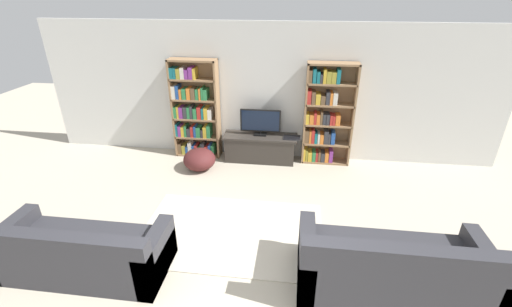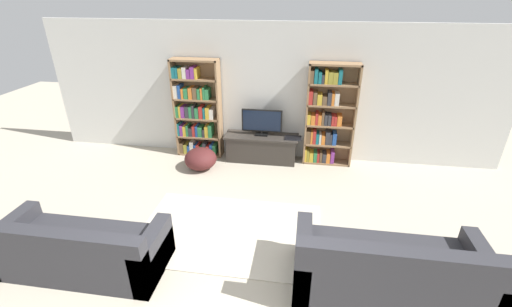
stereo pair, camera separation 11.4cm
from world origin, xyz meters
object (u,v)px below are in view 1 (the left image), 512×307
bookshelf_left (195,112)px  television (260,122)px  couch_left_sectional (82,253)px  tv_stand (260,148)px  couch_right_sofa (393,271)px  beanbag_ottoman (199,159)px  bookshelf_right (325,116)px  laptop (292,138)px

bookshelf_left → television: (1.31, -0.08, -0.11)m
bookshelf_left → couch_left_sectional: 3.44m
tv_stand → couch_right_sofa: couch_right_sofa is taller
couch_left_sectional → beanbag_ottoman: 2.79m
bookshelf_left → television: size_ratio=2.50×
bookshelf_right → laptop: 0.75m
couch_left_sectional → couch_right_sofa: couch_right_sofa is taller
laptop → couch_right_sofa: bearing=-68.0°
laptop → couch_left_sectional: (-2.38, -3.18, -0.27)m
bookshelf_left → beanbag_ottoman: size_ratio=3.22×
television → couch_left_sectional: 3.75m
bookshelf_left → tv_stand: size_ratio=1.36×
bookshelf_right → couch_right_sofa: (0.63, -3.20, -0.66)m
couch_left_sectional → bookshelf_right: bearing=48.3°
television → laptop: bearing=-7.8°
television → couch_right_sofa: size_ratio=0.37×
bookshelf_right → laptop: bearing=-164.2°
bookshelf_left → couch_right_sofa: bookshelf_left is taller
bookshelf_right → laptop: bookshelf_right is taller
bookshelf_right → couch_left_sectional: bookshelf_right is taller
couch_left_sectional → television: bearing=61.6°
television → beanbag_ottoman: size_ratio=1.29×
bookshelf_left → television: 1.32m
bookshelf_right → beanbag_ottoman: 2.51m
couch_right_sofa → television: bearing=120.6°
television → bookshelf_left: bearing=176.4°
bookshelf_right → tv_stand: bookshelf_right is taller
couch_left_sectional → couch_right_sofa: (3.61, 0.15, 0.03)m
television → laptop: television is taller
couch_right_sofa → beanbag_ottoman: (-2.93, 2.55, -0.09)m
television → couch_left_sectional: television is taller
television → laptop: size_ratio=2.43×
tv_stand → laptop: 0.68m
couch_left_sectional → couch_right_sofa: bearing=2.4°
bookshelf_left → bookshelf_right: same height
bookshelf_right → couch_left_sectional: bearing=-131.7°
bookshelf_left → beanbag_ottoman: bearing=-70.6°
tv_stand → beanbag_ottoman: 1.21m
couch_left_sectional → laptop: bearing=53.2°
laptop → couch_right_sofa: size_ratio=0.15×
bookshelf_right → tv_stand: bearing=-174.5°
couch_left_sectional → tv_stand: bearing=61.4°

